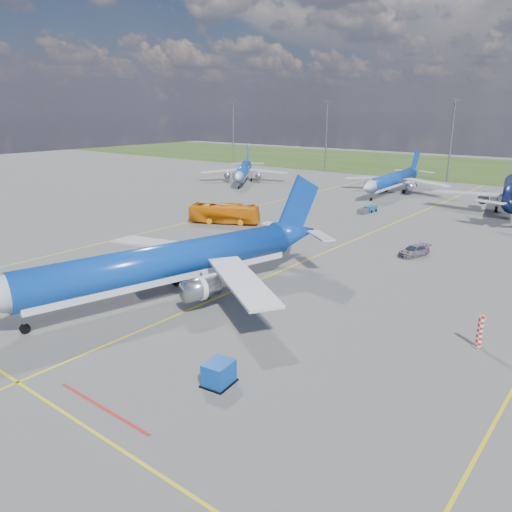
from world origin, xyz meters
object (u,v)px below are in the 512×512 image
Objects in this scene: main_airliner at (168,298)px; baggage_tug_c at (368,210)px; service_car_a at (244,245)px; service_car_b at (282,230)px; warning_post at (480,331)px; bg_jet_nw at (243,183)px; service_car_c at (414,251)px; apron_bus at (224,214)px; uld_container at (219,373)px; bg_jet_nnw at (391,194)px; bg_jet_n at (510,211)px.

baggage_tug_c is (-3.83, 56.90, 0.58)m from main_airliner.
service_car_b is (-1.12, 11.53, -0.02)m from service_car_a.
bg_jet_nw reaches higher than warning_post.
main_airliner is at bearing -163.91° from warning_post.
apron_bus is at bearing -159.94° from service_car_c.
apron_bus is at bearing 137.15° from service_car_a.
bg_jet_nw is 6.36× the size of baggage_tug_c.
main_airliner is (-30.33, -8.75, -1.50)m from warning_post.
warning_post is 1.33× the size of uld_container.
warning_post is 0.58× the size of service_car_c.
service_car_a is at bearing -89.67° from baggage_tug_c.
baggage_tug_c is at bearing -58.56° from apron_bus.
bg_jet_nnw is 16.36× the size of uld_container.
service_car_b is (43.43, -42.06, 0.63)m from bg_jet_nw.
service_car_c is (65.74, -41.27, 0.76)m from bg_jet_nw.
bg_jet_nw is 0.83× the size of bg_jet_n.
bg_jet_n is 8.22× the size of service_car_c.
bg_jet_nw is 49.82m from baggage_tug_c.
bg_jet_n is (-11.99, 68.02, -1.50)m from warning_post.
service_car_b is 25.17m from baggage_tug_c.
bg_jet_n is at bearing 104.33° from service_car_c.
bg_jet_n is (68.95, 2.75, 0.00)m from bg_jet_nw.
baggage_tug_c is (-34.16, 48.15, -0.92)m from warning_post.
baggage_tug_c is at bearing -79.27° from bg_jet_nnw.
bg_jet_nnw reaches higher than bg_jet_nw.
bg_jet_n is 86.64m from uld_container.
warning_post is 0.07× the size of bg_jet_n.
bg_jet_nw is 15.71× the size of uld_container.
bg_jet_n reaches higher than apron_bus.
service_car_a is at bearing -157.86° from service_car_b.
bg_jet_nnw is at bearing -23.73° from bg_jet_nw.
warning_post is 28.42m from service_car_c.
bg_jet_nw is at bearing -9.41° from bg_jet_n.
warning_post is 44.12m from service_car_b.
service_car_c is (-1.45, 42.59, -0.14)m from uld_container.
service_car_a is 36.54m from baggage_tug_c.
baggage_tug_c is at bearing 99.78° from uld_container.
bg_jet_nw is at bearing 141.12° from warning_post.
apron_bus is at bearing -118.98° from baggage_tug_c.
apron_bus reaches higher than baggage_tug_c.
bg_jet_nnw is at bearing 19.46° from service_car_b.
bg_jet_n is 19.04× the size of uld_container.
bg_jet_nw is 52.17m from apron_bus.
service_car_a is 0.84× the size of service_car_b.
service_car_b is 0.82× the size of baggage_tug_c.
bg_jet_n is 78.93m from main_airliner.
service_car_b is at bearing 116.57° from main_airliner.
baggage_tug_c is (16.19, 25.10, -1.21)m from apron_bus.
bg_jet_n is 29.77m from baggage_tug_c.
uld_container is at bearing -76.50° from bg_jet_nnw.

